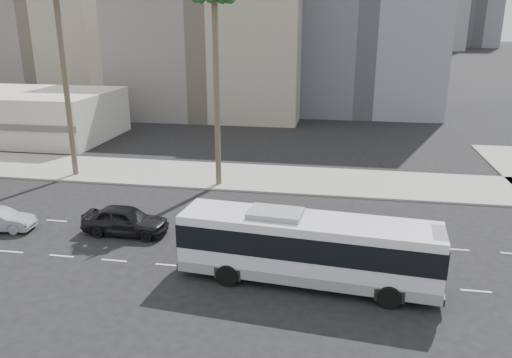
# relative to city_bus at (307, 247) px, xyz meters

# --- Properties ---
(ground) EXTENTS (700.00, 700.00, 0.00)m
(ground) POSITION_rel_city_bus_xyz_m (-4.13, 0.45, -1.84)
(ground) COLOR black
(ground) RESTS_ON ground
(sidewalk_north) EXTENTS (120.00, 7.00, 0.15)m
(sidewalk_north) POSITION_rel_city_bus_xyz_m (-4.13, 15.95, -1.77)
(sidewalk_north) COLOR gray
(sidewalk_north) RESTS_ON ground
(commercial_low) EXTENTS (22.00, 12.16, 5.00)m
(commercial_low) POSITION_rel_city_bus_xyz_m (-34.13, 26.44, 0.66)
(commercial_low) COLOR beige
(commercial_low) RESTS_ON ground
(midrise_beige_west) EXTENTS (24.00, 18.00, 18.00)m
(midrise_beige_west) POSITION_rel_city_bus_xyz_m (-16.13, 45.45, 7.16)
(midrise_beige_west) COLOR gray
(midrise_beige_west) RESTS_ON ground
(midrise_gray_center) EXTENTS (20.00, 20.00, 26.00)m
(midrise_gray_center) POSITION_rel_city_bus_xyz_m (3.87, 52.45, 11.16)
(midrise_gray_center) COLOR slate
(midrise_gray_center) RESTS_ON ground
(midrise_beige_far) EXTENTS (18.00, 16.00, 15.00)m
(midrise_beige_far) POSITION_rel_city_bus_xyz_m (-42.13, 50.45, 5.66)
(midrise_beige_far) COLOR gray
(midrise_beige_far) RESTS_ON ground
(city_bus) EXTENTS (12.41, 3.86, 3.51)m
(city_bus) POSITION_rel_city_bus_xyz_m (0.00, 0.00, 0.00)
(city_bus) COLOR silver
(city_bus) RESTS_ON ground
(car_a) EXTENTS (2.11, 5.07, 1.72)m
(car_a) POSITION_rel_city_bus_xyz_m (-10.97, 3.88, -0.98)
(car_a) COLOR black
(car_a) RESTS_ON ground
(car_b) EXTENTS (1.82, 4.17, 1.33)m
(car_b) POSITION_rel_city_bus_xyz_m (-18.64, 3.05, -1.18)
(car_b) COLOR gray
(car_b) RESTS_ON ground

